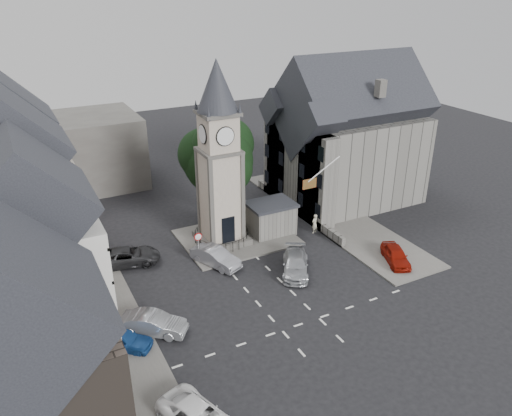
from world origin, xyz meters
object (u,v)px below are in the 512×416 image
car_east_red (396,255)px  pedestrian (315,224)px  stone_shelter (271,218)px  clock_tower (219,157)px  car_west_blue (123,340)px

car_east_red → pedestrian: size_ratio=2.15×
stone_shelter → car_east_red: size_ratio=1.05×
stone_shelter → pedestrian: 4.17m
clock_tower → car_west_blue: (-11.50, -10.24, -7.46)m
stone_shelter → car_west_blue: 19.01m
stone_shelter → car_east_red: stone_shelter is taller
car_west_blue → stone_shelter: bearing=-20.2°
clock_tower → pedestrian: (8.46, -2.39, -7.17)m
stone_shelter → pedestrian: stone_shelter is taller
car_west_blue → car_east_red: bearing=-50.7°
clock_tower → car_east_red: clock_tower is taller
stone_shelter → car_east_red: 11.75m
stone_shelter → clock_tower: bearing=174.2°
clock_tower → stone_shelter: 8.15m
clock_tower → stone_shelter: clock_tower is taller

